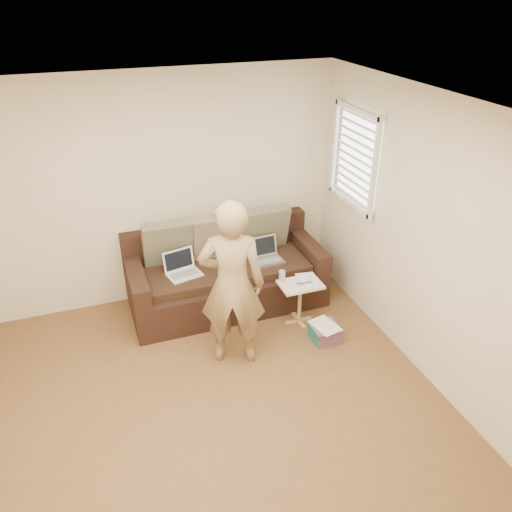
{
  "coord_description": "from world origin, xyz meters",
  "views": [
    {
      "loc": [
        -0.81,
        -3.03,
        3.38
      ],
      "look_at": [
        0.8,
        1.4,
        0.78
      ],
      "focal_mm": 35.63,
      "sensor_mm": 36.0,
      "label": 1
    }
  ],
  "objects_px": {
    "laptop_silver": "(268,262)",
    "side_table": "(300,303)",
    "person": "(232,285)",
    "sofa": "(226,272)",
    "drinking_glass": "(282,276)",
    "striped_box": "(324,332)",
    "laptop_white": "(185,275)"
  },
  "relations": [
    {
      "from": "laptop_silver",
      "to": "side_table",
      "type": "xyz_separation_m",
      "value": [
        0.18,
        -0.52,
        -0.27
      ]
    },
    {
      "from": "laptop_silver",
      "to": "striped_box",
      "type": "xyz_separation_m",
      "value": [
        0.3,
        -0.91,
        -0.43
      ]
    },
    {
      "from": "laptop_silver",
      "to": "striped_box",
      "type": "height_order",
      "value": "laptop_silver"
    },
    {
      "from": "side_table",
      "to": "striped_box",
      "type": "height_order",
      "value": "side_table"
    },
    {
      "from": "laptop_white",
      "to": "striped_box",
      "type": "bearing_deg",
      "value": -49.58
    },
    {
      "from": "sofa",
      "to": "striped_box",
      "type": "bearing_deg",
      "value": -53.15
    },
    {
      "from": "drinking_glass",
      "to": "striped_box",
      "type": "relative_size",
      "value": 0.42
    },
    {
      "from": "person",
      "to": "laptop_silver",
      "type": "bearing_deg",
      "value": -108.81
    },
    {
      "from": "laptop_white",
      "to": "side_table",
      "type": "xyz_separation_m",
      "value": [
        1.14,
        -0.55,
        -0.27
      ]
    },
    {
      "from": "person",
      "to": "side_table",
      "type": "xyz_separation_m",
      "value": [
        0.87,
        0.33,
        -0.61
      ]
    },
    {
      "from": "person",
      "to": "drinking_glass",
      "type": "distance_m",
      "value": 0.89
    },
    {
      "from": "person",
      "to": "drinking_glass",
      "type": "xyz_separation_m",
      "value": [
        0.7,
        0.45,
        -0.3
      ]
    },
    {
      "from": "laptop_white",
      "to": "drinking_glass",
      "type": "height_order",
      "value": "laptop_white"
    },
    {
      "from": "laptop_silver",
      "to": "drinking_glass",
      "type": "xyz_separation_m",
      "value": [
        0.01,
        -0.4,
        0.04
      ]
    },
    {
      "from": "laptop_silver",
      "to": "striped_box",
      "type": "bearing_deg",
      "value": -76.23
    },
    {
      "from": "person",
      "to": "striped_box",
      "type": "xyz_separation_m",
      "value": [
        0.99,
        -0.06,
        -0.77
      ]
    },
    {
      "from": "person",
      "to": "side_table",
      "type": "height_order",
      "value": "person"
    },
    {
      "from": "side_table",
      "to": "drinking_glass",
      "type": "relative_size",
      "value": 4.13
    },
    {
      "from": "sofa",
      "to": "striped_box",
      "type": "xyz_separation_m",
      "value": [
        0.76,
        -1.01,
        -0.33
      ]
    },
    {
      "from": "person",
      "to": "striped_box",
      "type": "relative_size",
      "value": 5.96
    },
    {
      "from": "sofa",
      "to": "laptop_silver",
      "type": "relative_size",
      "value": 6.19
    },
    {
      "from": "sofa",
      "to": "side_table",
      "type": "height_order",
      "value": "sofa"
    },
    {
      "from": "sofa",
      "to": "laptop_white",
      "type": "relative_size",
      "value": 6.21
    },
    {
      "from": "person",
      "to": "side_table",
      "type": "distance_m",
      "value": 1.11
    },
    {
      "from": "drinking_glass",
      "to": "striped_box",
      "type": "distance_m",
      "value": 0.75
    },
    {
      "from": "laptop_silver",
      "to": "sofa",
      "type": "bearing_deg",
      "value": 163.44
    },
    {
      "from": "laptop_silver",
      "to": "drinking_glass",
      "type": "bearing_deg",
      "value": -92.92
    },
    {
      "from": "laptop_white",
      "to": "sofa",
      "type": "bearing_deg",
      "value": -4.09
    },
    {
      "from": "sofa",
      "to": "person",
      "type": "distance_m",
      "value": 1.07
    },
    {
      "from": "drinking_glass",
      "to": "striped_box",
      "type": "bearing_deg",
      "value": -60.65
    },
    {
      "from": "laptop_silver",
      "to": "side_table",
      "type": "height_order",
      "value": "laptop_silver"
    },
    {
      "from": "laptop_silver",
      "to": "side_table",
      "type": "relative_size",
      "value": 0.72
    }
  ]
}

